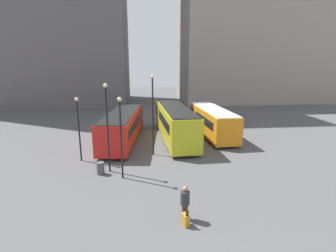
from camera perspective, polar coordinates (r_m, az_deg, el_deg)
The scene contains 11 objects.
building_block_right at distance 57.11m, azimuth 18.17°, elevation 18.14°, with size 28.50×15.27×25.30m.
bus_0 at distance 25.88m, azimuth -9.71°, elevation 0.24°, with size 3.90×11.79×2.87m.
bus_1 at distance 26.26m, azimuth 1.44°, elevation 1.09°, with size 3.08×12.20×3.26m.
bus_2 at distance 27.80m, azimuth 9.60°, elevation 1.14°, with size 2.94×9.75×2.86m.
traveler at distance 13.09m, azimuth 3.72°, elevation -15.74°, with size 0.59×0.59×1.74m.
suitcase at distance 13.03m, azimuth 3.81°, elevation -19.68°, with size 0.39×0.48×0.85m.
lamp_post_0 at distance 18.09m, azimuth -13.08°, elevation 0.91°, with size 0.28×0.28×6.15m.
lamp_post_1 at distance 20.93m, azimuth -18.90°, elevation 0.48°, with size 0.28×0.28×4.96m.
lamp_post_2 at distance 21.07m, azimuth -3.33°, elevation 3.56°, with size 0.28×0.28×6.54m.
lamp_post_3 at distance 16.93m, azimuth -10.23°, elevation -1.18°, with size 0.28×0.28×5.39m.
trash_bin at distance 18.73m, azimuth -14.48°, elevation -8.88°, with size 0.52×0.52×0.85m.
Camera 1 is at (-2.74, -4.95, 7.43)m, focal length 28.00 mm.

